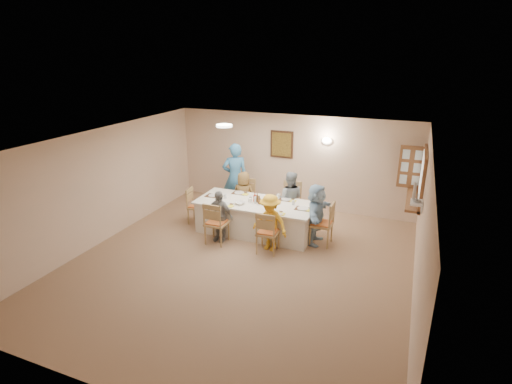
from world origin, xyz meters
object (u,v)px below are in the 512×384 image
at_px(chair_back_left, 246,199).
at_px(chair_front_right, 268,232).
at_px(dining_table, 256,217).
at_px(caregiver, 235,177).
at_px(diner_front_left, 219,216).
at_px(chair_right_end, 322,223).
at_px(diner_front_right, 270,223).
at_px(diner_right_end, 316,214).
at_px(condiment_ketchup, 255,197).
at_px(serving_hatch, 423,177).
at_px(diner_back_right, 290,199).
at_px(chair_left_end, 197,206).
at_px(diner_back_left, 244,195).
at_px(chair_front_left, 217,222).
at_px(chair_back_right, 291,204).
at_px(desk_fan, 416,195).

height_order(chair_back_left, chair_front_right, chair_back_left).
relative_size(dining_table, caregiver, 1.51).
distance_m(chair_back_left, diner_front_left, 1.48).
bearing_deg(diner_front_left, chair_right_end, 23.07).
bearing_deg(dining_table, chair_back_left, 126.87).
bearing_deg(chair_front_right, dining_table, -56.24).
distance_m(diner_front_right, caregiver, 2.48).
bearing_deg(diner_right_end, chair_front_right, 134.05).
distance_m(diner_front_left, condiment_ketchup, 0.94).
bearing_deg(dining_table, caregiver, 132.40).
relative_size(serving_hatch, diner_front_right, 1.20).
relative_size(diner_back_right, diner_front_right, 1.10).
bearing_deg(chair_front_right, chair_left_end, -23.52).
xyz_separation_m(chair_left_end, diner_back_left, (0.95, 0.68, 0.17)).
bearing_deg(dining_table, diner_back_left, 131.42).
distance_m(chair_back_left, chair_left_end, 1.24).
xyz_separation_m(serving_hatch, chair_right_end, (-1.91, -0.89, -1.01)).
height_order(diner_front_left, diner_front_right, diner_front_right).
xyz_separation_m(chair_back_left, chair_front_left, (-0.00, -1.60, 0.00)).
bearing_deg(chair_right_end, caregiver, -112.70).
height_order(chair_back_right, chair_right_end, chair_back_right).
xyz_separation_m(chair_back_left, caregiver, (-0.45, 0.35, 0.42)).
bearing_deg(diner_front_right, chair_back_right, 100.72).
bearing_deg(chair_back_right, diner_back_right, -98.20).
bearing_deg(diner_front_left, diner_right_end, 24.13).
bearing_deg(diner_front_right, condiment_ketchup, 142.77).
bearing_deg(serving_hatch, dining_table, -165.63).
relative_size(desk_fan, diner_back_right, 0.22).
distance_m(diner_back_left, diner_back_right, 1.20).
xyz_separation_m(desk_fan, chair_left_end, (-4.90, 0.46, -1.11)).
height_order(serving_hatch, chair_front_left, serving_hatch).
height_order(chair_back_right, condiment_ketchup, chair_back_right).
bearing_deg(chair_left_end, diner_front_left, -132.74).
distance_m(chair_front_right, caregiver, 2.59).
height_order(chair_right_end, diner_right_end, diner_right_end).
bearing_deg(dining_table, diner_front_right, -48.58).
xyz_separation_m(diner_back_right, caregiver, (-1.65, 0.47, 0.22)).
bearing_deg(condiment_ketchup, diner_front_left, -129.70).
height_order(desk_fan, chair_front_left, desk_fan).
distance_m(diner_front_right, diner_right_end, 1.07).
height_order(diner_front_left, caregiver, caregiver).
height_order(desk_fan, chair_back_left, desk_fan).
xyz_separation_m(chair_front_left, diner_back_right, (1.20, 1.48, 0.20)).
height_order(chair_back_left, chair_right_end, chair_right_end).
distance_m(diner_back_right, condiment_ketchup, 0.93).
distance_m(chair_front_left, diner_back_right, 1.92).
distance_m(chair_right_end, diner_front_right, 1.18).
xyz_separation_m(diner_right_end, condiment_ketchup, (-1.44, 0.01, 0.19)).
distance_m(chair_back_right, chair_front_left, 2.00).
height_order(serving_hatch, chair_front_right, serving_hatch).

